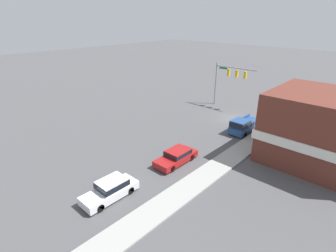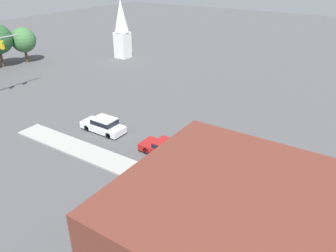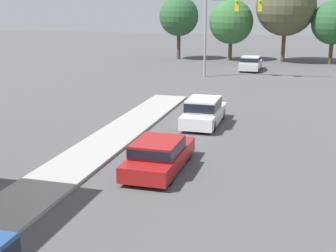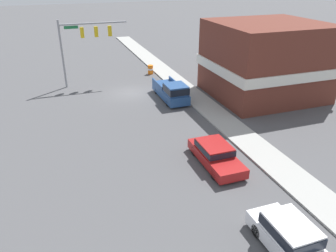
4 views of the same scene
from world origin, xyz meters
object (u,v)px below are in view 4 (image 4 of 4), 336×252
car_lead (215,154)px  pickup_truck_parked (172,91)px  construction_barrel (150,69)px  car_second_ahead (292,239)px

car_lead → pickup_truck_parked: bearing=-96.3°
car_lead → construction_barrel: car_lead is taller
pickup_truck_parked → construction_barrel: bearing=-93.6°
car_second_ahead → car_lead: bearing=-92.0°
car_lead → car_second_ahead: 7.91m
car_lead → car_second_ahead: (0.28, 7.91, 0.10)m
car_lead → pickup_truck_parked: 11.71m
car_lead → construction_barrel: bearing=-95.1°
car_second_ahead → construction_barrel: 28.82m
car_second_ahead → pickup_truck_parked: (-1.55, -19.55, 0.11)m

